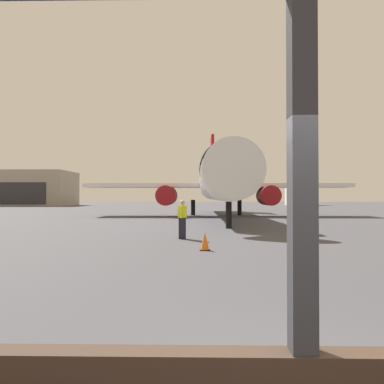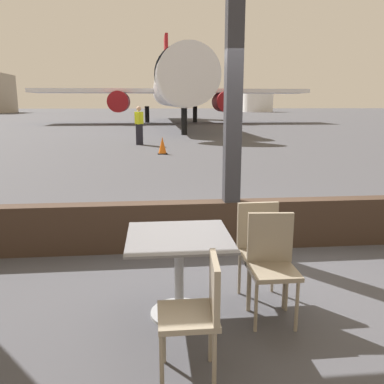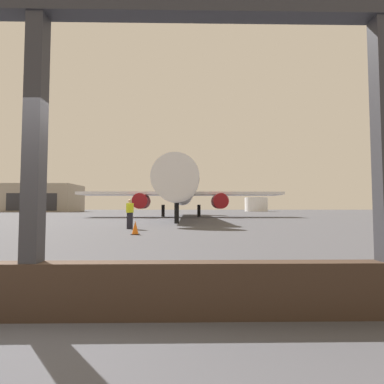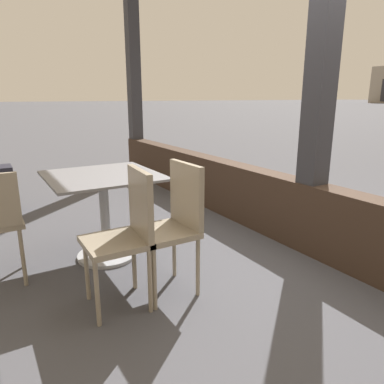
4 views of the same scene
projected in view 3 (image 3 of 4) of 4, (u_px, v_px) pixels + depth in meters
name	position (u px, v px, depth m)	size (l,w,h in m)	color
ground_plane	(175.00, 216.00, 43.19)	(220.00, 220.00, 0.00)	#424247
window_frame	(33.00, 200.00, 3.32)	(8.38, 0.24, 3.77)	#38281E
airplane	(181.00, 191.00, 35.95)	(26.00, 33.66, 10.05)	silver
ground_crew_worker	(130.00, 213.00, 16.91)	(0.40, 0.56, 1.74)	black
traffic_cone	(135.00, 228.00, 13.33)	(0.36, 0.36, 0.64)	orange
distant_hangar	(44.00, 198.00, 83.05)	(19.04, 12.85, 7.71)	#9E9384
fuel_storage_tank	(256.00, 204.00, 88.42)	(6.86, 6.86, 4.25)	white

